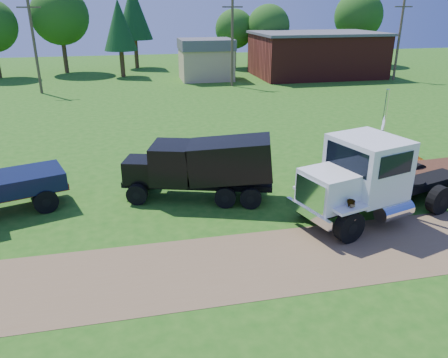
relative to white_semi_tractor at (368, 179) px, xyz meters
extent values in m
plane|color=#1F5913|center=(-4.03, -2.38, -1.80)|extent=(140.00, 140.00, 0.00)
cube|color=brown|center=(-4.03, -2.38, -1.79)|extent=(120.00, 4.20, 0.01)
cube|color=black|center=(1.28, 0.40, -0.88)|extent=(8.55, 3.40, 0.34)
cylinder|color=black|center=(-1.58, -1.69, -1.17)|extent=(1.32, 0.73, 1.26)
cylinder|color=black|center=(-1.58, -1.69, -1.17)|extent=(0.54, 0.53, 0.44)
cylinder|color=black|center=(-2.25, 0.66, -1.17)|extent=(1.32, 0.73, 1.26)
cylinder|color=black|center=(-2.25, 0.66, -1.17)|extent=(0.54, 0.53, 0.44)
cylinder|color=black|center=(3.37, -0.28, -1.17)|extent=(1.32, 0.73, 1.26)
cylinder|color=black|center=(3.37, -0.28, -1.17)|extent=(0.54, 0.53, 0.44)
cylinder|color=black|center=(2.70, 2.08, -1.17)|extent=(1.32, 0.73, 1.26)
cylinder|color=black|center=(2.70, 2.08, -1.17)|extent=(0.54, 0.53, 0.44)
cylinder|color=black|center=(4.13, 2.48, -1.17)|extent=(1.32, 0.73, 1.26)
cylinder|color=black|center=(4.13, 2.48, -1.17)|extent=(0.54, 0.53, 0.44)
cube|color=white|center=(-1.86, -0.50, -0.02)|extent=(2.52, 2.44, 1.37)
cube|color=white|center=(-2.85, -0.78, -0.08)|extent=(0.56, 1.68, 1.14)
cube|color=white|center=(-2.91, -0.80, -0.88)|extent=(0.89, 2.58, 0.34)
cube|color=white|center=(-0.10, 0.00, 0.55)|extent=(3.07, 3.30, 2.40)
cube|color=black|center=(-1.23, -0.32, 1.06)|extent=(0.68, 2.22, 0.97)
cube|color=black|center=(0.28, -1.33, 1.06)|extent=(1.66, 0.52, 0.86)
cube|color=black|center=(-0.48, 1.33, 1.06)|extent=(1.66, 0.52, 0.86)
cube|color=white|center=(-1.58, -1.69, -0.42)|extent=(1.46, 0.87, 0.11)
cube|color=white|center=(-2.25, 0.66, -0.42)|extent=(1.46, 0.87, 0.11)
cylinder|color=white|center=(0.65, -1.15, -1.00)|extent=(1.73, 1.10, 0.69)
cylinder|color=white|center=(0.99, 0.97, 0.83)|extent=(0.20, 0.20, 5.26)
cylinder|color=black|center=(2.60, 0.77, -0.62)|extent=(1.56, 1.56, 0.14)
cube|color=black|center=(-6.59, 3.54, -1.10)|extent=(6.92, 2.87, 0.26)
cylinder|color=black|center=(-9.36, 3.43, -1.32)|extent=(1.01, 0.57, 0.96)
cylinder|color=black|center=(-9.36, 3.43, -1.32)|extent=(0.41, 0.41, 0.34)
cylinder|color=black|center=(-8.82, 5.18, -1.32)|extent=(1.01, 0.57, 0.96)
cylinder|color=black|center=(-8.82, 5.18, -1.32)|extent=(0.41, 0.41, 0.34)
cylinder|color=black|center=(-5.53, 2.25, -1.32)|extent=(1.01, 0.57, 0.96)
cylinder|color=black|center=(-5.53, 2.25, -1.32)|extent=(0.41, 0.41, 0.34)
cylinder|color=black|center=(-4.99, 4.00, -1.32)|extent=(1.01, 0.57, 0.96)
cylinder|color=black|center=(-4.99, 4.00, -1.32)|extent=(0.41, 0.41, 0.34)
cylinder|color=black|center=(-4.45, 1.92, -1.32)|extent=(1.01, 0.57, 0.96)
cylinder|color=black|center=(-4.45, 1.92, -1.32)|extent=(0.41, 0.41, 0.34)
cylinder|color=black|center=(-3.91, 3.67, -1.32)|extent=(1.01, 0.57, 0.96)
cylinder|color=black|center=(-3.91, 3.67, -1.32)|extent=(0.41, 0.41, 0.34)
cube|color=black|center=(-9.01, 4.28, -0.45)|extent=(1.93, 1.87, 1.04)
cube|color=white|center=(-9.76, 4.51, -0.49)|extent=(0.45, 1.27, 0.87)
cube|color=black|center=(-7.67, 3.87, -0.06)|extent=(2.28, 2.51, 1.74)
cube|color=black|center=(-8.49, 4.12, 0.34)|extent=(0.55, 1.68, 0.70)
cube|color=black|center=(-5.09, 3.08, 0.16)|extent=(4.26, 3.12, 2.11)
cylinder|color=black|center=(-13.26, 3.44, -1.28)|extent=(1.09, 0.64, 1.04)
cylinder|color=black|center=(-13.26, 3.44, -1.28)|extent=(0.46, 0.45, 0.36)
cylinder|color=black|center=(-13.88, 5.33, -1.28)|extent=(1.09, 0.64, 1.04)
cylinder|color=black|center=(-13.88, 5.33, -1.28)|extent=(0.46, 0.45, 0.36)
cube|color=black|center=(-14.20, 4.18, -0.52)|extent=(3.83, 3.11, 0.76)
imported|color=#C96709|center=(3.36, 3.95, -1.05)|extent=(5.90, 3.95, 1.50)
cube|color=#372011|center=(3.82, 2.19, -0.82)|extent=(7.58, 2.73, 0.17)
cube|color=black|center=(3.82, 2.19, -1.05)|extent=(7.49, 1.43, 0.23)
cylinder|color=black|center=(1.57, 1.06, -1.33)|extent=(0.95, 0.34, 0.93)
cylinder|color=black|center=(1.43, 3.01, -1.33)|extent=(0.95, 0.34, 0.93)
cylinder|color=black|center=(6.08, 3.32, -1.33)|extent=(0.95, 0.34, 0.93)
cube|color=black|center=(0.20, 1.94, -0.35)|extent=(0.12, 0.12, 0.93)
imported|color=#999999|center=(-1.56, -1.70, -0.91)|extent=(0.77, 0.70, 1.77)
imported|color=#999999|center=(3.16, 5.16, -0.92)|extent=(1.07, 0.99, 1.76)
cube|color=maroon|center=(13.97, 37.62, 0.70)|extent=(15.00, 10.00, 5.00)
cube|color=#535358|center=(13.97, 37.62, 3.35)|extent=(15.40, 10.40, 0.30)
cube|color=tan|center=(-0.03, 37.62, 0.00)|extent=(6.00, 5.00, 3.60)
cube|color=#535358|center=(-0.03, 37.62, 2.30)|extent=(6.20, 5.40, 1.20)
cylinder|color=#493F29|center=(-18.03, 32.62, 2.70)|extent=(0.28, 0.28, 9.00)
cube|color=#493F29|center=(-18.03, 32.62, 6.40)|extent=(2.20, 0.14, 0.14)
cylinder|color=#493F29|center=(1.97, 32.62, 2.70)|extent=(0.28, 0.28, 9.00)
cube|color=#493F29|center=(1.97, 32.62, 6.40)|extent=(2.20, 0.14, 0.14)
cylinder|color=#493F29|center=(21.97, 32.62, 2.70)|extent=(0.28, 0.28, 9.00)
cube|color=#493F29|center=(21.97, 32.62, 6.40)|extent=(2.20, 0.14, 0.14)
cylinder|color=#3A2717|center=(-17.12, 47.13, 0.11)|extent=(0.56, 0.56, 3.82)
sphere|color=#204D13|center=(-17.12, 47.13, 5.29)|extent=(7.20, 7.20, 7.20)
cylinder|color=#3A2717|center=(-7.84, 49.91, 0.17)|extent=(0.56, 0.56, 3.94)
cone|color=#10371B|center=(-7.84, 49.91, 5.74)|extent=(4.95, 4.95, 7.31)
cylinder|color=#3A2717|center=(5.75, 47.21, -0.38)|extent=(0.56, 0.56, 2.83)
sphere|color=#204D13|center=(5.75, 47.21, 3.46)|extent=(5.34, 5.34, 5.34)
cylinder|color=#3A2717|center=(10.02, 45.16, -0.27)|extent=(0.56, 0.56, 3.05)
sphere|color=#204D13|center=(10.02, 45.16, 3.87)|extent=(5.75, 5.75, 5.75)
cylinder|color=#3A2717|center=(24.37, 47.19, 0.05)|extent=(0.56, 0.56, 3.70)
sphere|color=#204D13|center=(24.37, 47.19, 5.08)|extent=(6.98, 6.98, 6.98)
cylinder|color=#3A2717|center=(-9.82, 42.15, -0.19)|extent=(0.56, 0.56, 3.21)
cone|color=#10371B|center=(-9.82, 42.15, 4.35)|extent=(4.04, 4.04, 5.96)
camera|label=1|loc=(-9.37, -15.03, 6.69)|focal=35.00mm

